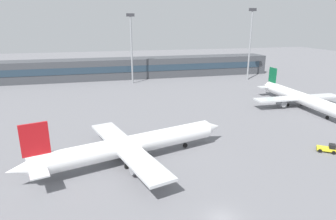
{
  "coord_description": "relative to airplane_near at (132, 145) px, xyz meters",
  "views": [
    {
      "loc": [
        -14.9,
        -29.34,
        24.67
      ],
      "look_at": [
        2.92,
        40.0,
        3.0
      ],
      "focal_mm": 30.89,
      "sensor_mm": 36.0,
      "label": 1
    }
  ],
  "objects": [
    {
      "name": "terminal_building",
      "position": [
        9.11,
        85.3,
        1.4
      ],
      "size": [
        136.77,
        12.13,
        9.0
      ],
      "color": "#3F4247",
      "rests_on": "ground_plane"
    },
    {
      "name": "floodlight_tower_west",
      "position": [
        61.08,
        67.09,
        14.29
      ],
      "size": [
        3.2,
        0.8,
        30.61
      ],
      "color": "gray",
      "rests_on": "ground_plane"
    },
    {
      "name": "baggage_tug_yellow",
      "position": [
        38.08,
        -6.02,
        -2.31
      ],
      "size": [
        3.79,
        3.33,
        1.75
      ],
      "color": "yellow",
      "rests_on": "ground_plane"
    },
    {
      "name": "airplane_mid",
      "position": [
        53.68,
        22.45,
        -0.1
      ],
      "size": [
        27.67,
        39.8,
        9.84
      ],
      "color": "white",
      "rests_on": "ground_plane"
    },
    {
      "name": "ground_plane",
      "position": [
        9.11,
        20.31,
        -3.1
      ],
      "size": [
        400.0,
        400.0,
        0.0
      ],
      "primitive_type": "plane",
      "color": "slate"
    },
    {
      "name": "floodlight_tower_east",
      "position": [
        9.76,
        71.78,
        13.08
      ],
      "size": [
        3.2,
        0.8,
        28.25
      ],
      "color": "gray",
      "rests_on": "ground_plane"
    },
    {
      "name": "airplane_near",
      "position": [
        0.0,
        0.0,
        0.0
      ],
      "size": [
        40.38,
        28.7,
        10.18
      ],
      "color": "white",
      "rests_on": "ground_plane"
    }
  ]
}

